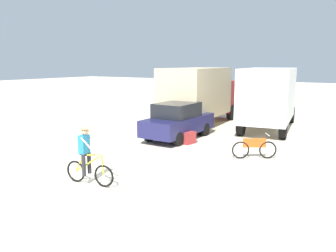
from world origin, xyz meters
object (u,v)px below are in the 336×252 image
at_px(sedan_parked, 178,121).
at_px(supply_crate, 187,137).
at_px(box_truck_avon_van, 269,96).
at_px(cyclist_orange_shirt, 87,157).
at_px(bicycle_spare, 254,148).
at_px(box_truck_tan_camper, 200,93).

height_order(sedan_parked, supply_crate, sedan_parked).
xyz_separation_m(box_truck_avon_van, sedan_parked, (-3.02, -4.72, -0.99)).
distance_m(sedan_parked, cyclist_orange_shirt, 6.94).
xyz_separation_m(cyclist_orange_shirt, supply_crate, (-0.03, 6.27, -0.57)).
relative_size(box_truck_avon_van, sedan_parked, 1.65).
bearing_deg(box_truck_avon_van, cyclist_orange_shirt, -100.41).
xyz_separation_m(sedan_parked, supply_crate, (0.85, -0.61, -0.61)).
relative_size(bicycle_spare, supply_crate, 2.37).
bearing_deg(bicycle_spare, box_truck_tan_camper, 133.58).
bearing_deg(sedan_parked, supply_crate, -35.62).
distance_m(box_truck_tan_camper, box_truck_avon_van, 3.88).
height_order(cyclist_orange_shirt, bicycle_spare, cyclist_orange_shirt).
height_order(box_truck_avon_van, cyclist_orange_shirt, box_truck_avon_van).
height_order(box_truck_tan_camper, box_truck_avon_van, same).
relative_size(sedan_parked, supply_crate, 6.78).
bearing_deg(box_truck_tan_camper, supply_crate, -70.00).
height_order(box_truck_tan_camper, bicycle_spare, box_truck_tan_camper).
bearing_deg(cyclist_orange_shirt, supply_crate, 90.31).
bearing_deg(box_truck_tan_camper, cyclist_orange_shirt, -81.24).
bearing_deg(sedan_parked, box_truck_tan_camper, 101.25).
bearing_deg(supply_crate, sedan_parked, 144.38).
relative_size(box_truck_tan_camper, sedan_parked, 1.62).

